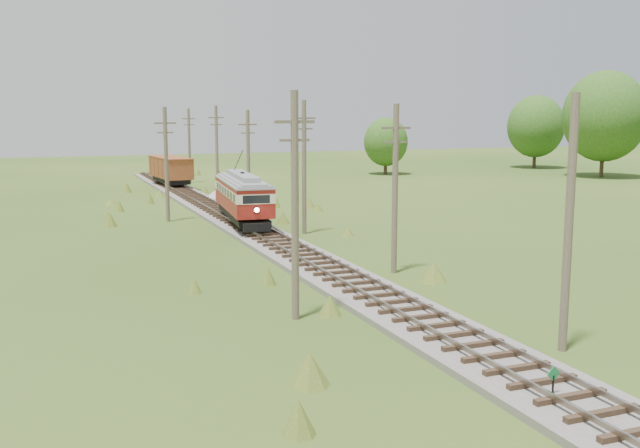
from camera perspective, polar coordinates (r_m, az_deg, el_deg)
name	(u,v)px	position (r m, az deg, el deg)	size (l,w,h in m)	color
ground	(596,422)	(20.97, 21.20, -14.57)	(260.00, 260.00, 0.00)	#264916
railbed_main	(247,227)	(50.40, -5.86, -0.25)	(3.60, 96.00, 0.57)	#605B54
switch_marker	(553,381)	(21.65, 18.16, -11.85)	(0.45, 0.06, 1.08)	black
streetcar	(243,194)	(51.08, -6.21, 2.38)	(3.71, 11.18, 5.06)	black
gondola	(171,169)	(79.91, -11.86, 4.34)	(3.57, 8.83, 2.86)	black
gravel_pile	(223,193)	(68.04, -7.77, 2.44)	(3.69, 3.91, 1.34)	gray
utility_pole_r_1	(569,225)	(25.39, 19.29, -0.08)	(0.30, 0.30, 8.80)	brown
utility_pole_r_2	(395,187)	(36.23, 6.03, 2.94)	(1.60, 0.30, 8.60)	brown
utility_pole_r_3	(304,166)	(48.03, -1.28, 4.67)	(1.60, 0.30, 9.00)	brown
utility_pole_r_4	(248,159)	(60.34, -5.75, 5.19)	(1.60, 0.30, 8.40)	brown
utility_pole_r_5	(217,149)	(72.99, -8.26, 5.97)	(1.60, 0.30, 8.90)	brown
utility_pole_r_6	(189,145)	(85.64, -10.41, 6.26)	(1.60, 0.30, 8.70)	brown
utility_pole_l_a	(295,204)	(27.74, -2.01, 1.61)	(1.60, 0.30, 9.00)	brown
utility_pole_l_b	(166,163)	(54.79, -12.19, 4.78)	(1.60, 0.30, 8.60)	brown
tree_right_4	(605,116)	(98.58, 21.81, 8.00)	(10.50, 10.50, 13.53)	#38281C
tree_right_5	(536,126)	(112.04, 16.88, 7.48)	(8.40, 8.40, 10.82)	#38281C
tree_mid_b	(386,142)	(96.35, 5.28, 6.55)	(5.88, 5.88, 7.57)	#38281C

